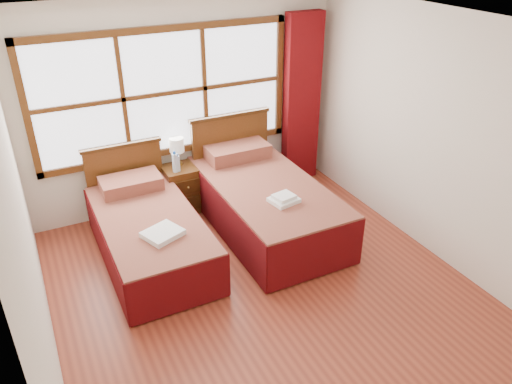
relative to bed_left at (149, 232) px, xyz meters
name	(u,v)px	position (x,y,z in m)	size (l,w,h in m)	color
floor	(269,295)	(0.86, -1.20, -0.30)	(4.50, 4.50, 0.00)	#933B24
ceiling	(273,27)	(0.86, -1.20, 2.30)	(4.50, 4.50, 0.00)	white
wall_back	(185,105)	(0.86, 1.05, 1.00)	(4.00, 4.00, 0.00)	silver
wall_left	(26,236)	(-1.14, -1.20, 1.00)	(4.50, 4.50, 0.00)	silver
wall_right	(441,140)	(2.86, -1.20, 1.00)	(4.50, 4.50, 0.00)	silver
window	(165,93)	(0.61, 1.01, 1.20)	(3.16, 0.06, 1.56)	white
curtain	(302,100)	(2.46, 0.91, 0.87)	(0.50, 0.16, 2.30)	maroon
bed_left	(149,232)	(0.00, 0.00, 0.00)	(1.02, 2.04, 0.99)	#3E230D
bed_right	(263,200)	(1.41, 0.00, 0.04)	(1.16, 2.26, 1.14)	#3E230D
nightstand	(183,189)	(0.67, 0.80, 0.00)	(0.45, 0.45, 0.60)	#562F12
towels_left	(163,233)	(0.03, -0.48, 0.25)	(0.44, 0.42, 0.06)	white
towels_right	(284,199)	(1.38, -0.54, 0.34)	(0.33, 0.30, 0.09)	white
lamp	(177,146)	(0.67, 0.91, 0.55)	(0.18, 0.18, 0.35)	gold
bottle_near	(175,163)	(0.57, 0.71, 0.42)	(0.07, 0.07, 0.27)	silver
bottle_far	(178,163)	(0.60, 0.72, 0.40)	(0.06, 0.06, 0.23)	silver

